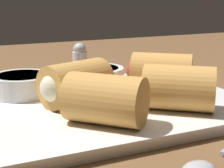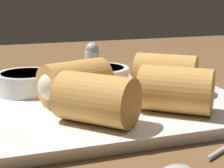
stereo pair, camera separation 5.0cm
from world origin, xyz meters
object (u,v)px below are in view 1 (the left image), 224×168
serving_plate (112,105)px  spoon (209,162)px  dipping_bowl_far (22,84)px  salt_shaker (80,60)px  dipping_bowl_near (95,76)px

serving_plate → spoon: serving_plate is taller
dipping_bowl_far → spoon: size_ratio=0.50×
dipping_bowl_far → salt_shaker: 18.86cm
serving_plate → salt_shaker: salt_shaker is taller
serving_plate → spoon: bearing=-87.2°
serving_plate → salt_shaker: 21.27cm
serving_plate → dipping_bowl_far: dipping_bowl_far is taller
serving_plate → spoon: size_ratio=2.07×
dipping_bowl_near → serving_plate: bearing=-96.4°
spoon → salt_shaker: 39.31cm
salt_shaker → spoon: bearing=-93.6°
dipping_bowl_far → spoon: dipping_bowl_far is taller
serving_plate → dipping_bowl_far: (-9.96, 7.51, 2.26)cm
dipping_bowl_near → salt_shaker: (2.48, 13.21, 0.07)cm
serving_plate → dipping_bowl_near: (0.87, 7.67, 2.26)cm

